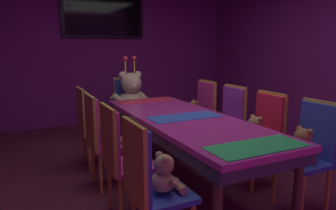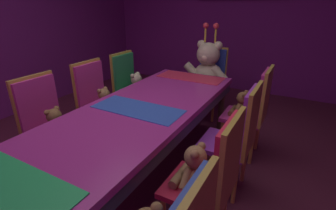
% 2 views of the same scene
% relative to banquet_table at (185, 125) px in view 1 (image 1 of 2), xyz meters
% --- Properties ---
extents(ground_plane, '(7.90, 7.90, 0.00)m').
position_rel_banquet_table_xyz_m(ground_plane, '(0.00, 0.00, -0.65)').
color(ground_plane, '#591E33').
extents(wall_back, '(5.20, 0.12, 2.80)m').
position_rel_banquet_table_xyz_m(wall_back, '(0.00, 3.20, 0.75)').
color(wall_back, '#721E72').
rests_on(wall_back, ground_plane).
extents(banquet_table, '(0.90, 2.55, 0.75)m').
position_rel_banquet_table_xyz_m(banquet_table, '(0.00, 0.00, 0.00)').
color(banquet_table, '#B22D8C').
rests_on(banquet_table, ground_plane).
extents(chair_left_0, '(0.42, 0.41, 0.98)m').
position_rel_banquet_table_xyz_m(chair_left_0, '(-0.81, -0.92, -0.06)').
color(chair_left_0, '#2D47B2').
rests_on(chair_left_0, ground_plane).
extents(teddy_left_0, '(0.23, 0.30, 0.28)m').
position_rel_banquet_table_xyz_m(teddy_left_0, '(-0.67, -0.92, -0.08)').
color(teddy_left_0, tan).
rests_on(teddy_left_0, chair_left_0).
extents(chair_left_1, '(0.42, 0.41, 0.98)m').
position_rel_banquet_table_xyz_m(chair_left_1, '(-0.82, -0.31, -0.06)').
color(chair_left_1, '#CC338C').
rests_on(chair_left_1, ground_plane).
extents(teddy_left_1, '(0.22, 0.28, 0.26)m').
position_rel_banquet_table_xyz_m(teddy_left_1, '(-0.68, -0.31, -0.08)').
color(teddy_left_1, olive).
rests_on(teddy_left_1, chair_left_1).
extents(chair_left_2, '(0.42, 0.41, 0.98)m').
position_rel_banquet_table_xyz_m(chair_left_2, '(-0.82, 0.33, -0.06)').
color(chair_left_2, '#CC338C').
rests_on(chair_left_2, ground_plane).
extents(teddy_left_2, '(0.21, 0.27, 0.26)m').
position_rel_banquet_table_xyz_m(teddy_left_2, '(-0.68, 0.33, -0.09)').
color(teddy_left_2, '#9E7247').
rests_on(teddy_left_2, chair_left_2).
extents(chair_left_3, '(0.42, 0.41, 0.98)m').
position_rel_banquet_table_xyz_m(chair_left_3, '(-0.81, 0.91, -0.06)').
color(chair_left_3, '#268C4C').
rests_on(chair_left_3, ground_plane).
extents(teddy_left_3, '(0.24, 0.31, 0.29)m').
position_rel_banquet_table_xyz_m(teddy_left_3, '(-0.67, 0.91, -0.07)').
color(teddy_left_3, beige).
rests_on(teddy_left_3, chair_left_3).
extents(chair_right_0, '(0.42, 0.41, 0.98)m').
position_rel_banquet_table_xyz_m(chair_right_0, '(0.82, -0.91, -0.06)').
color(chair_right_0, '#2D47B2').
rests_on(chair_right_0, ground_plane).
extents(teddy_right_0, '(0.25, 0.32, 0.30)m').
position_rel_banquet_table_xyz_m(teddy_right_0, '(0.68, -0.91, -0.07)').
color(teddy_right_0, olive).
rests_on(teddy_right_0, chair_right_0).
extents(chair_right_1, '(0.42, 0.41, 0.98)m').
position_rel_banquet_table_xyz_m(chair_right_1, '(0.80, -0.32, -0.06)').
color(chair_right_1, red).
rests_on(chair_right_1, ground_plane).
extents(teddy_right_1, '(0.24, 0.31, 0.29)m').
position_rel_banquet_table_xyz_m(teddy_right_1, '(0.66, -0.32, -0.07)').
color(teddy_right_1, '#9E7247').
rests_on(teddy_right_1, chair_right_1).
extents(chair_right_2, '(0.42, 0.41, 0.98)m').
position_rel_banquet_table_xyz_m(chair_right_2, '(0.80, 0.30, -0.06)').
color(chair_right_2, purple).
rests_on(chair_right_2, ground_plane).
extents(chair_right_3, '(0.42, 0.41, 0.98)m').
position_rel_banquet_table_xyz_m(chair_right_3, '(0.80, 0.94, -0.06)').
color(chair_right_3, '#CC338C').
rests_on(chair_right_3, ground_plane).
extents(teddy_right_3, '(0.22, 0.28, 0.26)m').
position_rel_banquet_table_xyz_m(teddy_right_3, '(0.66, 0.94, -0.08)').
color(teddy_right_3, brown).
rests_on(teddy_right_3, chair_right_3).
extents(throne_chair, '(0.41, 0.42, 0.98)m').
position_rel_banquet_table_xyz_m(throne_chair, '(0.00, 1.82, -0.06)').
color(throne_chair, '#2D47B2').
rests_on(throne_chair, ground_plane).
extents(king_teddy_bear, '(0.67, 0.52, 0.86)m').
position_rel_banquet_table_xyz_m(king_teddy_bear, '(0.00, 1.65, 0.08)').
color(king_teddy_bear, beige).
rests_on(king_teddy_bear, throne_chair).
extents(wall_tv, '(1.52, 0.06, 0.88)m').
position_rel_banquet_table_xyz_m(wall_tv, '(0.00, 3.11, 1.40)').
color(wall_tv, black).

